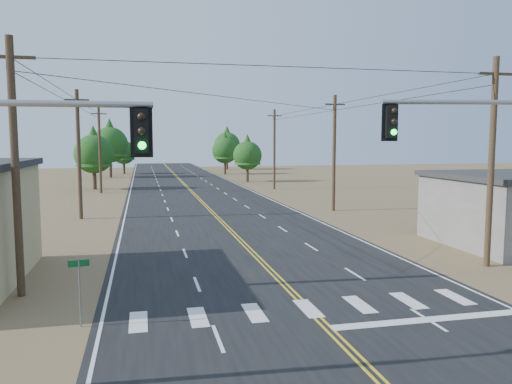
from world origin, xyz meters
name	(u,v)px	position (x,y,z in m)	size (l,w,h in m)	color
road	(218,218)	(0.00, 30.00, 0.01)	(15.00, 200.00, 0.02)	black
utility_pole_left_near	(15,166)	(-10.50, 12.00, 5.12)	(1.80, 0.30, 10.00)	#4C3826
utility_pole_left_mid	(79,153)	(-10.50, 32.00, 5.12)	(1.80, 0.30, 10.00)	#4C3826
utility_pole_left_far	(100,149)	(-10.50, 52.00, 5.12)	(1.80, 0.30, 10.00)	#4C3826
utility_pole_right_near	(491,161)	(10.50, 12.00, 5.12)	(1.80, 0.30, 10.00)	#4C3826
utility_pole_right_mid	(334,152)	(10.50, 32.00, 5.12)	(1.80, 0.30, 10.00)	#4C3826
utility_pole_right_far	(274,149)	(10.50, 52.00, 5.12)	(1.80, 0.30, 10.00)	#4C3826
street_sign	(79,282)	(-7.83, 8.00, 1.50)	(0.66, 0.10, 2.24)	gray
tree_left_near	(94,150)	(-11.61, 56.77, 4.94)	(4.85, 4.85, 8.08)	#3F2D1E
tree_left_mid	(110,141)	(-10.88, 77.85, 6.06)	(5.94, 5.94, 9.90)	#3F2D1E
tree_left_far	(124,150)	(-9.00, 86.61, 4.42)	(4.34, 4.34, 7.23)	#3F2D1E
tree_right_near	(247,153)	(9.63, 64.26, 4.36)	(4.28, 4.28, 7.13)	#3F2D1E
tree_right_mid	(225,148)	(9.16, 82.01, 4.84)	(4.75, 4.75, 7.91)	#3F2D1E
tree_right_far	(227,143)	(12.11, 97.17, 5.72)	(5.61, 5.61, 9.36)	#3F2D1E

